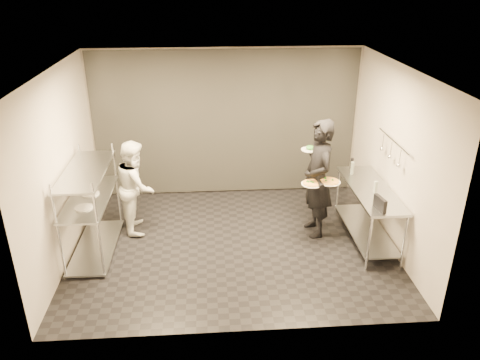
{
  "coord_description": "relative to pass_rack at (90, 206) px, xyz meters",
  "views": [
    {
      "loc": [
        -0.34,
        -6.44,
        4.04
      ],
      "look_at": [
        0.13,
        0.06,
        1.1
      ],
      "focal_mm": 35.0,
      "sensor_mm": 36.0,
      "label": 1
    }
  ],
  "objects": [
    {
      "name": "waiter",
      "position": [
        3.55,
        0.28,
        0.21
      ],
      "size": [
        0.56,
        0.77,
        1.96
      ],
      "primitive_type": "imported",
      "rotation": [
        0.0,
        0.0,
        -1.44
      ],
      "color": "black",
      "rests_on": "ground"
    },
    {
      "name": "pizza_plate_far",
      "position": [
        3.68,
        0.07,
        0.26
      ],
      "size": [
        0.35,
        0.35,
        0.05
      ],
      "color": "white",
      "rests_on": "waiter"
    },
    {
      "name": "chef",
      "position": [
        0.6,
        0.64,
        0.01
      ],
      "size": [
        0.67,
        0.82,
        1.57
      ],
      "primitive_type": "imported",
      "rotation": [
        0.0,
        0.0,
        1.68
      ],
      "color": "white",
      "rests_on": "ground"
    },
    {
      "name": "pizza_plate_near",
      "position": [
        3.4,
        0.07,
        0.23
      ],
      "size": [
        0.32,
        0.32,
        0.05
      ],
      "color": "white",
      "rests_on": "waiter"
    },
    {
      "name": "bottle_clear",
      "position": [
        4.34,
        -0.14,
        0.24
      ],
      "size": [
        0.05,
        0.05,
        0.18
      ],
      "primitive_type": "cylinder",
      "color": "gray",
      "rests_on": "prep_counter"
    },
    {
      "name": "salad_plate",
      "position": [
        3.47,
        0.63,
        0.6
      ],
      "size": [
        0.29,
        0.29,
        0.07
      ],
      "color": "white",
      "rests_on": "waiter"
    },
    {
      "name": "bottle_dark",
      "position": [
        4.25,
        0.8,
        0.25
      ],
      "size": [
        0.06,
        0.06,
        0.19
      ],
      "primitive_type": "cylinder",
      "color": "black",
      "rests_on": "prep_counter"
    },
    {
      "name": "room_shell",
      "position": [
        2.15,
        1.18,
        0.63
      ],
      "size": [
        5.0,
        4.0,
        2.8
      ],
      "color": "black",
      "rests_on": "ground"
    },
    {
      "name": "bottle_green",
      "position": [
        4.19,
        0.57,
        0.26
      ],
      "size": [
        0.06,
        0.06,
        0.22
      ],
      "primitive_type": "cylinder",
      "color": "gray",
      "rests_on": "prep_counter"
    },
    {
      "name": "utensil_rail",
      "position": [
        4.58,
        0.0,
        0.78
      ],
      "size": [
        0.07,
        1.2,
        0.31
      ],
      "color": "silver",
      "rests_on": "room_shell"
    },
    {
      "name": "pos_monitor",
      "position": [
        4.21,
        -0.72,
        0.25
      ],
      "size": [
        0.11,
        0.28,
        0.2
      ],
      "primitive_type": "cube",
      "rotation": [
        0.0,
        0.0,
        0.19
      ],
      "color": "black",
      "rests_on": "prep_counter"
    },
    {
      "name": "prep_counter",
      "position": [
        4.33,
        0.0,
        -0.14
      ],
      "size": [
        0.6,
        1.8,
        0.92
      ],
      "color": "silver",
      "rests_on": "ground"
    },
    {
      "name": "pass_rack",
      "position": [
        0.0,
        0.0,
        0.0
      ],
      "size": [
        0.6,
        1.6,
        1.5
      ],
      "color": "silver",
      "rests_on": "ground"
    }
  ]
}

